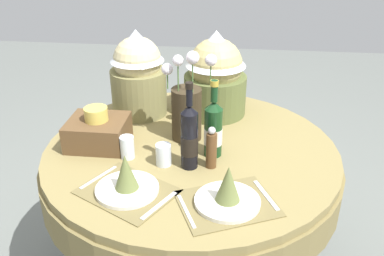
# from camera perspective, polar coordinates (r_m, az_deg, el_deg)

# --- Properties ---
(dining_table) EXTENTS (1.34, 1.34, 0.73)m
(dining_table) POSITION_cam_1_polar(r_m,az_deg,el_deg) (1.97, -0.11, -5.84)
(dining_table) COLOR olive
(dining_table) RESTS_ON ground
(place_setting_left) EXTENTS (0.42, 0.39, 0.16)m
(place_setting_left) POSITION_cam_1_polar(r_m,az_deg,el_deg) (1.61, -8.82, -7.14)
(place_setting_left) COLOR brown
(place_setting_left) RESTS_ON dining_table
(place_setting_right) EXTENTS (0.42, 0.38, 0.16)m
(place_setting_right) POSITION_cam_1_polar(r_m,az_deg,el_deg) (1.53, 4.84, -8.78)
(place_setting_right) COLOR brown
(place_setting_right) RESTS_ON dining_table
(flower_vase) EXTENTS (0.24, 0.17, 0.43)m
(flower_vase) POSITION_cam_1_polar(r_m,az_deg,el_deg) (1.91, -0.70, 2.68)
(flower_vase) COLOR #332819
(flower_vase) RESTS_ON dining_table
(wine_bottle_left) EXTENTS (0.08, 0.08, 0.34)m
(wine_bottle_left) POSITION_cam_1_polar(r_m,az_deg,el_deg) (1.79, 2.89, -0.05)
(wine_bottle_left) COLOR #143819
(wine_bottle_left) RESTS_ON dining_table
(wine_bottle_centre) EXTENTS (0.07, 0.07, 0.37)m
(wine_bottle_centre) POSITION_cam_1_polar(r_m,az_deg,el_deg) (1.69, -0.36, -1.19)
(wine_bottle_centre) COLOR black
(wine_bottle_centre) RESTS_ON dining_table
(tumbler_near_left) EXTENTS (0.06, 0.06, 0.10)m
(tumbler_near_left) POSITION_cam_1_polar(r_m,az_deg,el_deg) (1.82, -8.74, -2.59)
(tumbler_near_left) COLOR silver
(tumbler_near_left) RESTS_ON dining_table
(tumbler_near_right) EXTENTS (0.06, 0.06, 0.09)m
(tumbler_near_right) POSITION_cam_1_polar(r_m,az_deg,el_deg) (1.76, -3.87, -3.61)
(tumbler_near_right) COLOR silver
(tumbler_near_right) RESTS_ON dining_table
(pepper_mill) EXTENTS (0.04, 0.04, 0.18)m
(pepper_mill) POSITION_cam_1_polar(r_m,az_deg,el_deg) (1.72, 2.63, -2.82)
(pepper_mill) COLOR brown
(pepper_mill) RESTS_ON dining_table
(gift_tub_back_left) EXTENTS (0.28, 0.28, 0.44)m
(gift_tub_back_left) POSITION_cam_1_polar(r_m,az_deg,el_deg) (2.16, -7.33, 7.73)
(gift_tub_back_left) COLOR olive
(gift_tub_back_left) RESTS_ON dining_table
(gift_tub_back_centre) EXTENTS (0.32, 0.32, 0.43)m
(gift_tub_back_centre) POSITION_cam_1_polar(r_m,az_deg,el_deg) (2.14, 3.19, 7.62)
(gift_tub_back_centre) COLOR #566033
(gift_tub_back_centre) RESTS_ON dining_table
(woven_basket_side_left) EXTENTS (0.26, 0.23, 0.18)m
(woven_basket_side_left) POSITION_cam_1_polar(r_m,az_deg,el_deg) (1.94, -12.57, -0.38)
(woven_basket_side_left) COLOR brown
(woven_basket_side_left) RESTS_ON dining_table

